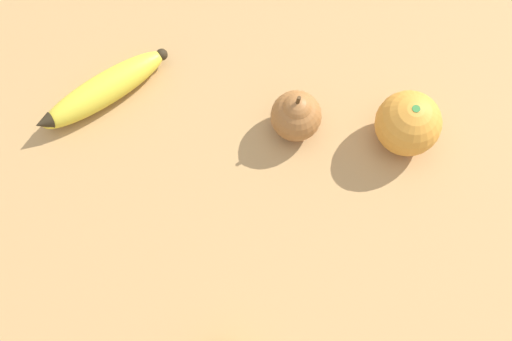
# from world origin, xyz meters

# --- Properties ---
(ground_plane) EXTENTS (3.00, 3.00, 0.00)m
(ground_plane) POSITION_xyz_m (0.00, 0.00, 0.00)
(ground_plane) COLOR tan
(banana) EXTENTS (0.08, 0.21, 0.04)m
(banana) POSITION_xyz_m (0.18, 0.12, 0.02)
(banana) COLOR yellow
(banana) RESTS_ON ground_plane
(orange) EXTENTS (0.09, 0.09, 0.09)m
(orange) POSITION_xyz_m (-0.05, -0.22, 0.04)
(orange) COLOR orange
(orange) RESTS_ON ground_plane
(pear) EXTENTS (0.07, 0.07, 0.09)m
(pear) POSITION_xyz_m (0.02, -0.10, 0.04)
(pear) COLOR #A36633
(pear) RESTS_ON ground_plane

